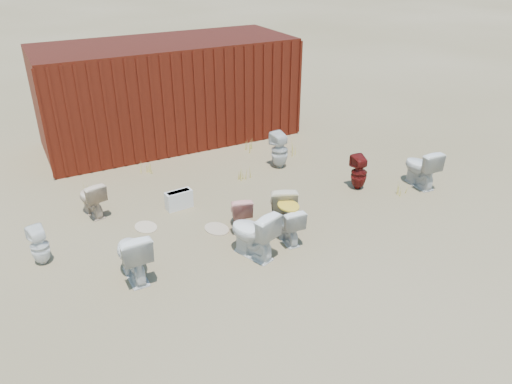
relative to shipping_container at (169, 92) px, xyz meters
name	(u,v)px	position (x,y,z in m)	size (l,w,h in m)	color
ground	(272,234)	(0.00, -5.20, -1.20)	(100.00, 100.00, 0.00)	brown
shipping_container	(169,92)	(0.00, 0.00, 0.00)	(6.00, 2.40, 2.40)	#48150C
toilet_front_a	(132,254)	(-2.41, -5.29, -0.79)	(0.46, 0.80, 0.82)	silver
toilet_front_pink	(240,212)	(-0.38, -4.74, -0.87)	(0.37, 0.64, 0.65)	tan
toilet_front_c	(253,233)	(-0.58, -5.60, -0.78)	(0.47, 0.82, 0.84)	white
toilet_front_maroon	(359,172)	(2.41, -4.46, -0.85)	(0.32, 0.33, 0.71)	#5E1210
toilet_front_e	(421,167)	(3.60, -4.93, -0.80)	(0.45, 0.79, 0.81)	silver
toilet_back_a	(40,246)	(-3.60, -4.26, -0.88)	(0.29, 0.29, 0.64)	white
toilet_back_beige_left	(91,198)	(-2.58, -3.07, -0.86)	(0.38, 0.66, 0.68)	beige
toilet_back_beige_right	(282,204)	(0.31, -4.97, -0.79)	(0.45, 0.80, 0.81)	beige
toilet_back_yellowlid	(288,224)	(0.13, -5.49, -0.87)	(0.37, 0.65, 0.66)	silver
toilet_back_e	(280,150)	(1.52, -2.81, -0.80)	(0.36, 0.37, 0.81)	silver
yellow_lid	(288,206)	(0.13, -5.49, -0.53)	(0.33, 0.42, 0.03)	gold
loose_tank	(179,200)	(-1.09, -3.57, -1.02)	(0.50, 0.20, 0.35)	silver
loose_lid_near	(217,229)	(-0.78, -4.61, -1.19)	(0.38, 0.49, 0.02)	tan
loose_lid_far	(146,227)	(-1.87, -3.98, -1.19)	(0.36, 0.47, 0.02)	#CAB492
weed_clump_a	(87,193)	(-2.57, -2.44, -1.05)	(0.36, 0.36, 0.30)	gold
weed_clump_b	(243,172)	(0.57, -2.91, -1.07)	(0.32, 0.32, 0.26)	gold
weed_clump_c	(290,149)	(2.08, -2.33, -1.04)	(0.36, 0.36, 0.31)	gold
weed_clump_d	(147,167)	(-1.15, -1.70, -1.08)	(0.30, 0.30, 0.24)	gold
weed_clump_e	(251,146)	(1.39, -1.70, -1.07)	(0.34, 0.34, 0.26)	gold
weed_clump_f	(402,189)	(3.02, -5.08, -1.08)	(0.28, 0.28, 0.24)	gold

